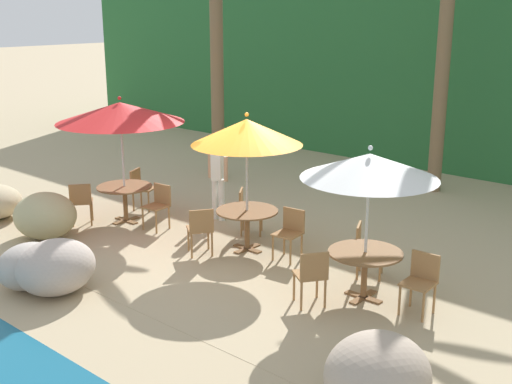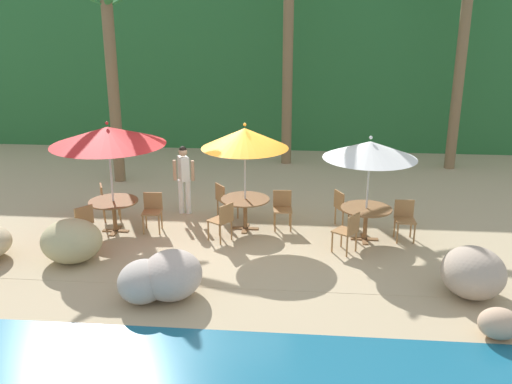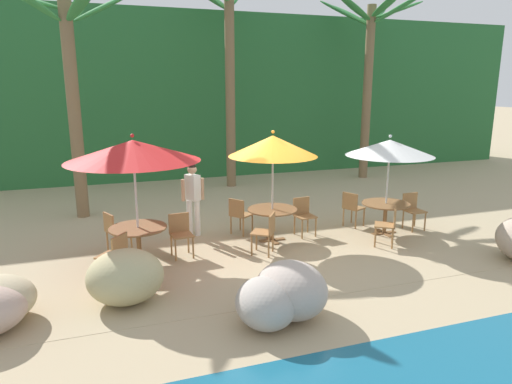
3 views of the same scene
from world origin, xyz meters
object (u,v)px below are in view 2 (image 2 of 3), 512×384
Objects in this scene: chair_red_seaward at (153,209)px; chair_white_inland at (343,206)px; chair_orange_inland at (224,198)px; waiter_in_white at (184,175)px; dining_table_red at (114,206)px; umbrella_red at (108,136)px; chair_red_left at (82,221)px; palm_tree_nearest at (110,47)px; umbrella_white at (370,150)px; chair_red_inland at (107,199)px; palm_tree_second at (288,15)px; chair_orange_seaward at (282,206)px; umbrella_orange at (245,138)px; dining_table_orange at (245,204)px; chair_white_seaward at (405,217)px; palm_tree_third at (466,20)px; chair_orange_left at (223,219)px; dining_table_white at (366,213)px; chair_white_left at (349,230)px.

chair_red_seaward is 4.34m from chair_white_inland.
waiter_in_white is (-1.02, 0.27, 0.47)m from chair_orange_inland.
umbrella_red is at bearing -14.04° from dining_table_red.
umbrella_red is at bearing -135.33° from waiter_in_white.
chair_red_left is (-1.30, -0.89, 0.00)m from chair_red_seaward.
umbrella_white is at bearing -29.68° from palm_tree_nearest.
umbrella_red is 1.91m from chair_red_inland.
chair_orange_seaward is at bearing -88.32° from palm_tree_second.
umbrella_orange is at bearing -47.74° from chair_orange_inland.
dining_table_orange is 0.47× the size of umbrella_white.
umbrella_red is 1.91m from chair_red_seaward.
chair_white_seaward is (4.09, -0.89, 0.00)m from chair_orange_inland.
umbrella_orange is at bearing 171.86° from umbrella_white.
umbrella_red is at bearing -179.64° from umbrella_white.
chair_red_seaward is at bearing 34.36° from chair_red_left.
palm_tree_third is (2.34, 5.94, 3.96)m from chair_white_seaward.
chair_orange_inland is 4.19m from chair_white_seaward.
chair_orange_seaward reaches higher than dining_table_orange.
umbrella_red is 2.91× the size of chair_red_seaward.
chair_orange_left is at bearing -173.13° from umbrella_white.
umbrella_red is 1.60m from dining_table_red.
umbrella_white reaches higher than dining_table_white.
chair_orange_seaward is at bearing -33.79° from palm_tree_nearest.
dining_table_orange is (2.92, 0.42, -1.60)m from umbrella_red.
dining_table_orange is 3.04m from umbrella_white.
palm_tree_nearest is (-3.66, 4.21, 3.28)m from chair_orange_left.
palm_tree_nearest is (-3.49, 2.82, 3.28)m from chair_orange_inland.
chair_white_seaward is 5.26m from waiter_in_white.
chair_orange_seaward is at bearing 163.10° from umbrella_white.
dining_table_white is (-0.00, 0.00, -1.41)m from umbrella_white.
umbrella_red is 3.06m from chair_orange_left.
chair_orange_inland is (2.77, 0.31, 0.00)m from chair_red_inland.
dining_table_white is 0.86m from chair_white_left.
chair_red_seaward and chair_white_inland have the same top height.
chair_red_seaward is 1.00× the size of chair_red_inland.
chair_red_seaward is 2.10m from dining_table_orange.
chair_orange_seaward is at bearing -2.04° from chair_red_inland.
waiter_in_white is at bearing 66.87° from chair_red_seaward.
chair_orange_left is at bearing -54.34° from waiter_in_white.
umbrella_red is at bearing 57.67° from chair_red_left.
dining_table_orange is at bearing 6.93° from chair_red_seaward.
palm_tree_nearest is at bearing 102.94° from chair_red_inland.
chair_orange_seaward reaches higher than dining_table_white.
chair_white_inland is at bearing 91.44° from chair_white_left.
chair_white_seaward is (3.51, -0.26, -1.62)m from umbrella_orange.
chair_orange_seaward is at bearing 36.74° from chair_orange_left.
chair_orange_left is at bearing -134.20° from palm_tree_third.
chair_red_inland is at bearing 173.31° from dining_table_white.
umbrella_orange reaches higher than chair_red_seaward.
umbrella_white is at bearing 0.36° from umbrella_red.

